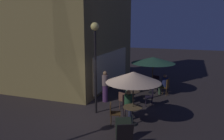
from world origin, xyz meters
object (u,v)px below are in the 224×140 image
Objects in this scene: cafe_chair_1 at (113,112)px; patron_seated_1 at (164,83)px; cafe_chair_6 at (123,99)px; patron_standing_3 at (105,86)px; menu_sandwich_board at (124,132)px; street_lamp_near_corner at (95,47)px; cafe_chair_4 at (151,95)px; cafe_chair_5 at (129,90)px; cafe_table_0 at (133,111)px; cafe_table_2 at (133,96)px; cafe_table_1 at (152,84)px; cafe_chair_0 at (128,104)px; patio_umbrella_0 at (133,77)px; patio_umbrella_1 at (153,60)px; patron_seated_0 at (129,103)px; cafe_chair_2 at (166,86)px; patron_seated_2 at (130,88)px; cafe_chair_3 at (155,81)px.

patron_seated_1 is (4.66, -1.46, 0.14)m from cafe_chair_1.
patron_standing_3 is (0.79, 1.23, 0.31)m from cafe_chair_6.
patron_standing_3 is (3.84, 2.19, 0.39)m from menu_sandwich_board.
street_lamp_near_corner reaches higher than cafe_chair_4.
cafe_chair_4 is at bearing 38.23° from cafe_chair_5.
cafe_table_2 is at bearing 13.65° from cafe_table_0.
street_lamp_near_corner is 5.31× the size of cafe_table_1.
cafe_chair_0 reaches higher than cafe_table_2.
patio_umbrella_1 is (4.58, -0.01, -0.01)m from patio_umbrella_0.
cafe_chair_1 is 2.81m from patron_standing_3.
cafe_chair_0 is 1.03m from cafe_chair_1.
street_lamp_near_corner is at bearing 71.02° from patio_umbrella_0.
patron_seated_0 is (-0.06, -1.56, -2.33)m from street_lamp_near_corner.
cafe_table_0 is 2.43m from cafe_chair_4.
cafe_chair_2 reaches higher than cafe_table_2.
cafe_chair_5 reaches higher than menu_sandwich_board.
cafe_chair_1 is at bearing -155.11° from cafe_chair_6.
cafe_chair_6 is (3.05, 0.96, 0.09)m from menu_sandwich_board.
cafe_chair_0 is at bearing -175.47° from cafe_table_2.
street_lamp_near_corner is 4.24× the size of cafe_chair_5.
patio_umbrella_1 is at bearing 123.09° from patron_seated_2.
cafe_chair_5 reaches higher than cafe_chair_1.
cafe_chair_4 is at bearing 91.78° from patron_seated_1.
patron_seated_1 is (1.52, -1.66, 0.11)m from cafe_chair_5.
cafe_chair_5 is at bearing 26.35° from cafe_chair_6.
cafe_chair_5 is at bearing 164.03° from cafe_chair_0.
patron_seated_2 is at bearing 17.55° from cafe_table_0.
cafe_table_2 is 1.48m from cafe_chair_0.
patio_umbrella_0 is 3.25m from patron_standing_3.
cafe_chair_2 is 0.79× the size of patron_seated_1.
cafe_chair_1 is at bearing 107.58° from cafe_table_0.
cafe_chair_4 is at bearing 126.85° from cafe_chair_0.
cafe_chair_6 reaches higher than cafe_chair_3.
cafe_chair_6 is (0.71, 0.42, -0.06)m from cafe_chair_0.
cafe_chair_5 is at bearing 52.55° from cafe_chair_2.
cafe_chair_1 is 0.74× the size of patron_seated_2.
cafe_table_1 reaches higher than cafe_table_0.
patron_seated_1 is (3.82, -1.05, -0.01)m from patron_seated_0.
cafe_chair_4 is at bearing 130.42° from patron_seated_0.
patron_seated_0 is (0.60, 0.34, 0.13)m from cafe_table_0.
patio_umbrella_1 reaches higher than patron_standing_3.
menu_sandwich_board is 6.20m from cafe_table_1.
patio_umbrella_1 reaches higher than cafe_chair_5.
menu_sandwich_board is 0.96× the size of cafe_chair_1.
cafe_chair_3 is 0.70× the size of patron_seated_1.
cafe_table_2 is at bearing -7.13° from cafe_chair_3.
patron_seated_1 reaches higher than cafe_table_0.
cafe_table_2 is at bearing 13.65° from patio_umbrella_0.
cafe_table_1 is at bearing 119.52° from cafe_chair_5.
cafe_table_0 is 1.41m from patio_umbrella_0.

